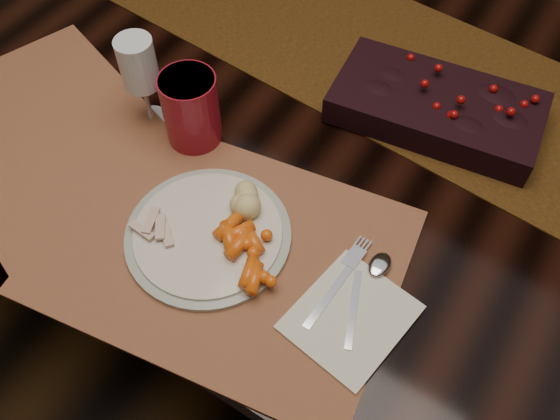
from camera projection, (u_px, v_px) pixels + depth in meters
The scene contains 15 objects.
floor at pixel (319, 307), 1.62m from camera, with size 5.00×5.00×0.00m, color black.
dining_table at pixel (328, 232), 1.31m from camera, with size 1.80×1.00×0.75m, color black.
table_runner at pixel (384, 59), 1.08m from camera, with size 1.77×0.36×0.00m, color #3E1F0B.
centerpiece at pixel (437, 104), 0.97m from camera, with size 0.34×0.17×0.07m, color black, non-canonical shape.
placemat_main at pixel (222, 251), 0.85m from camera, with size 0.50×0.37×0.00m, color #956942.
placemat_second at pixel (47, 131), 0.98m from camera, with size 0.44×0.33×0.00m, color brown.
dinner_plate at pixel (208, 234), 0.85m from camera, with size 0.24×0.24×0.01m, color beige.
baby_carrots at pixel (229, 254), 0.81m from camera, with size 0.12×0.10×0.02m, color #DE560F, non-canonical shape.
mashed_potatoes at pixel (240, 197), 0.86m from camera, with size 0.07×0.06×0.04m, color beige, non-canonical shape.
turkey_shreds at pixel (157, 227), 0.84m from camera, with size 0.07×0.06×0.02m, color tan, non-canonical shape.
napkin at pixel (350, 317), 0.78m from camera, with size 0.13×0.16×0.01m, color beige.
fork at pixel (335, 286), 0.81m from camera, with size 0.02×0.14×0.00m, color #B6B6C1, non-canonical shape.
spoon at pixel (362, 295), 0.80m from camera, with size 0.03×0.15×0.00m, color silver, non-canonical shape.
red_cup at pixel (191, 109), 0.92m from camera, with size 0.09×0.09×0.12m, color maroon.
wine_glass at pixel (143, 83), 0.93m from camera, with size 0.06×0.06×0.16m, color silver, non-canonical shape.
Camera 1 is at (0.29, -0.66, 1.48)m, focal length 38.00 mm.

